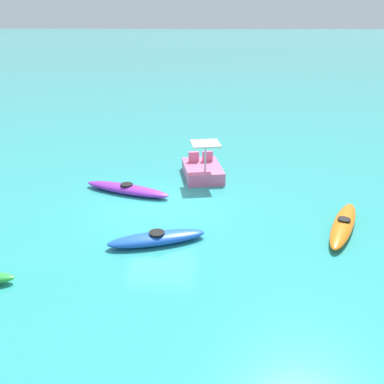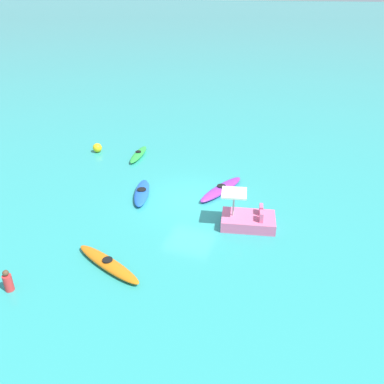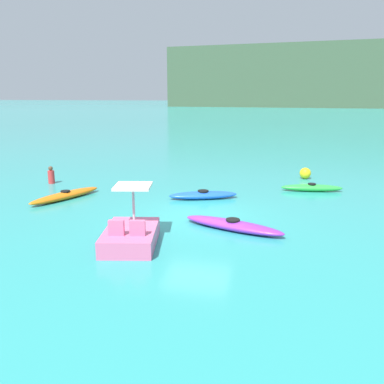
{
  "view_description": "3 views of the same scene",
  "coord_description": "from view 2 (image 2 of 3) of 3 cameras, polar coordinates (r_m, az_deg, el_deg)",
  "views": [
    {
      "loc": [
        -2.07,
        13.48,
        6.2
      ],
      "look_at": [
        -1.15,
        0.16,
        0.69
      ],
      "focal_mm": 39.22,
      "sensor_mm": 36.0,
      "label": 1
    },
    {
      "loc": [
        -16.51,
        -5.78,
        9.71
      ],
      "look_at": [
        0.44,
        0.04,
        0.28
      ],
      "focal_mm": 36.79,
      "sensor_mm": 36.0,
      "label": 2
    },
    {
      "loc": [
        2.85,
        -13.89,
        4.37
      ],
      "look_at": [
        -0.3,
        0.47,
        0.79
      ],
      "focal_mm": 37.47,
      "sensor_mm": 36.0,
      "label": 3
    }
  ],
  "objects": [
    {
      "name": "ground_plane",
      "position": [
        20.01,
        -0.28,
        -1.27
      ],
      "size": [
        600.0,
        600.0,
        0.0
      ],
      "primitive_type": "plane",
      "color": "teal"
    },
    {
      "name": "kayak_blue",
      "position": [
        20.61,
        -7.28,
        -0.08
      ],
      "size": [
        3.03,
        1.68,
        0.37
      ],
      "color": "blue",
      "rests_on": "ground_plane"
    },
    {
      "name": "kayak_purple",
      "position": [
        20.85,
        4.28,
        0.43
      ],
      "size": [
        3.61,
        1.86,
        0.37
      ],
      "color": "purple",
      "rests_on": "ground_plane"
    },
    {
      "name": "kayak_green",
      "position": [
        25.4,
        -7.77,
        5.43
      ],
      "size": [
        2.86,
        0.92,
        0.37
      ],
      "color": "green",
      "rests_on": "ground_plane"
    },
    {
      "name": "kayak_orange",
      "position": [
        15.81,
        -12.09,
        -10.11
      ],
      "size": [
        1.93,
        3.51,
        0.37
      ],
      "color": "orange",
      "rests_on": "ground_plane"
    },
    {
      "name": "pedal_boat_pink",
      "position": [
        18.0,
        8.1,
        -3.94
      ],
      "size": [
        1.94,
        2.66,
        1.68
      ],
      "color": "pink",
      "rests_on": "ground_plane"
    },
    {
      "name": "buoy_yellow",
      "position": [
        26.6,
        -13.56,
        6.25
      ],
      "size": [
        0.59,
        0.59,
        0.59
      ],
      "primitive_type": "sphere",
      "color": "yellow",
      "rests_on": "ground_plane"
    },
    {
      "name": "person_near_shore",
      "position": [
        15.75,
        -25.13,
        -11.66
      ],
      "size": [
        0.44,
        0.44,
        0.88
      ],
      "color": "red",
      "rests_on": "ground_plane"
    }
  ]
}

